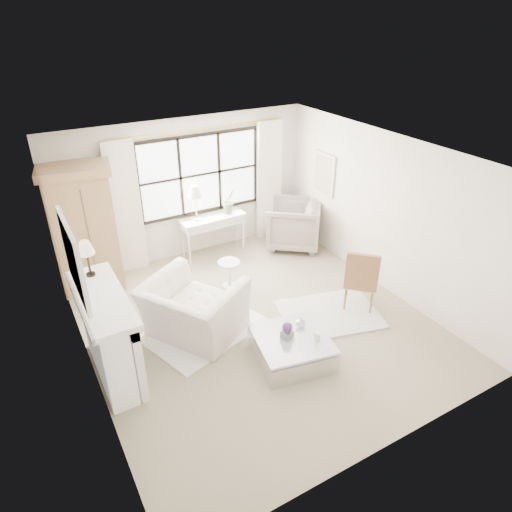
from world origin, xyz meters
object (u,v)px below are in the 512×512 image
(club_armchair, at_px, (193,309))
(armoire, at_px, (85,229))
(coffee_table, at_px, (292,349))
(console_table, at_px, (213,235))

(club_armchair, bearing_deg, armoire, -5.79)
(club_armchair, relative_size, coffee_table, 1.16)
(armoire, distance_m, console_table, 2.50)
(console_table, bearing_deg, club_armchair, -123.48)
(club_armchair, bearing_deg, coffee_table, -173.28)
(armoire, xyz_separation_m, coffee_table, (2.00, -3.33, -0.96))
(armoire, height_order, coffee_table, armoire)
(armoire, relative_size, console_table, 1.70)
(console_table, height_order, coffee_table, console_table)
(armoire, height_order, console_table, armoire)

